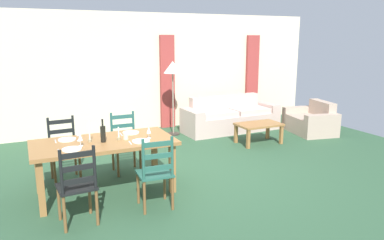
{
  "coord_description": "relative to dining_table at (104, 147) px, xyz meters",
  "views": [
    {
      "loc": [
        -2.3,
        -5.06,
        2.12
      ],
      "look_at": [
        0.29,
        0.55,
        0.75
      ],
      "focal_mm": 34.56,
      "sensor_mm": 36.0,
      "label": 1
    }
  ],
  "objects": [
    {
      "name": "wall_far",
      "position": [
        1.36,
        3.45,
        0.69
      ],
      "size": [
        9.6,
        0.16,
        2.7
      ],
      "primitive_type": "cube",
      "color": "beige",
      "rests_on": "ground_plane"
    },
    {
      "name": "wine_glass_far_left",
      "position": [
        -0.3,
        0.14,
        0.2
      ],
      "size": [
        0.06,
        0.06,
        0.16
      ],
      "color": "white",
      "rests_on": "dining_table"
    },
    {
      "name": "dining_table",
      "position": [
        0.0,
        0.0,
        0.0
      ],
      "size": [
        1.9,
        0.96,
        0.75
      ],
      "color": "#9A6737",
      "rests_on": "ground_plane"
    },
    {
      "name": "ground_plane",
      "position": [
        1.36,
        0.15,
        -0.67
      ],
      "size": [
        9.6,
        9.6,
        0.02
      ],
      "primitive_type": "cube",
      "color": "#2D5035"
    },
    {
      "name": "candle_tall",
      "position": [
        -0.18,
        0.02,
        0.17
      ],
      "size": [
        0.05,
        0.05,
        0.3
      ],
      "color": "#998C66",
      "rests_on": "dining_table"
    },
    {
      "name": "wine_glass_near_right",
      "position": [
        0.6,
        -0.13,
        0.2
      ],
      "size": [
        0.06,
        0.06,
        0.16
      ],
      "color": "white",
      "rests_on": "dining_table"
    },
    {
      "name": "coffee_table",
      "position": [
        3.38,
        1.18,
        -0.31
      ],
      "size": [
        0.9,
        0.56,
        0.42
      ],
      "color": "#9A6737",
      "rests_on": "ground_plane"
    },
    {
      "name": "candle_short",
      "position": [
        0.2,
        -0.04,
        0.14
      ],
      "size": [
        0.05,
        0.05,
        0.18
      ],
      "color": "#998C66",
      "rests_on": "dining_table"
    },
    {
      "name": "standing_lamp",
      "position": [
        2.06,
        2.58,
        0.75
      ],
      "size": [
        0.4,
        0.4,
        1.64
      ],
      "color": "#332D28",
      "rests_on": "ground_plane"
    },
    {
      "name": "fork_near_left",
      "position": [
        -0.6,
        -0.25,
        0.09
      ],
      "size": [
        0.03,
        0.17,
        0.01
      ],
      "primitive_type": "cube",
      "rotation": [
        0.0,
        0.0,
        0.09
      ],
      "color": "silver",
      "rests_on": "dining_table"
    },
    {
      "name": "couch",
      "position": [
        3.41,
        2.4,
        -0.37
      ],
      "size": [
        2.31,
        0.88,
        0.8
      ],
      "color": "#C3A79C",
      "rests_on": "ground_plane"
    },
    {
      "name": "curtain_panel_left",
      "position": [
        2.21,
        3.31,
        0.44
      ],
      "size": [
        0.35,
        0.08,
        2.2
      ],
      "primitive_type": "cube",
      "color": "#A33935",
      "rests_on": "ground_plane"
    },
    {
      "name": "fork_far_left",
      "position": [
        -0.6,
        0.25,
        0.09
      ],
      "size": [
        0.02,
        0.17,
        0.01
      ],
      "primitive_type": "cube",
      "rotation": [
        0.0,
        0.0,
        -0.02
      ],
      "color": "silver",
      "rests_on": "dining_table"
    },
    {
      "name": "dining_chair_near_right",
      "position": [
        0.47,
        -0.77,
        -0.19
      ],
      "size": [
        0.44,
        0.43,
        0.96
      ],
      "color": "#26594A",
      "rests_on": "ground_plane"
    },
    {
      "name": "armchair_upholstered",
      "position": [
        5.03,
        1.42,
        -0.41
      ],
      "size": [
        1.0,
        1.29,
        0.72
      ],
      "color": "tan",
      "rests_on": "ground_plane"
    },
    {
      "name": "coffee_cup_primary",
      "position": [
        0.29,
        -0.05,
        0.13
      ],
      "size": [
        0.07,
        0.07,
        0.09
      ],
      "primitive_type": "cylinder",
      "color": "beige",
      "rests_on": "dining_table"
    },
    {
      "name": "dining_chair_far_left",
      "position": [
        -0.46,
        0.77,
        -0.19
      ],
      "size": [
        0.44,
        0.42,
        0.96
      ],
      "color": "black",
      "rests_on": "ground_plane"
    },
    {
      "name": "wine_glass_near_left",
      "position": [
        -0.32,
        -0.13,
        0.2
      ],
      "size": [
        0.06,
        0.06,
        0.16
      ],
      "color": "white",
      "rests_on": "dining_table"
    },
    {
      "name": "dinner_plate_near_left",
      "position": [
        -0.45,
        -0.25,
        0.1
      ],
      "size": [
        0.24,
        0.24,
        0.02
      ],
      "primitive_type": "cylinder",
      "color": "white",
      "rests_on": "dining_table"
    },
    {
      "name": "dining_chair_near_left",
      "position": [
        -0.48,
        -0.79,
        -0.19
      ],
      "size": [
        0.45,
        0.43,
        0.96
      ],
      "color": "black",
      "rests_on": "ground_plane"
    },
    {
      "name": "dinner_plate_far_left",
      "position": [
        -0.45,
        0.25,
        0.1
      ],
      "size": [
        0.24,
        0.24,
        0.02
      ],
      "primitive_type": "cylinder",
      "color": "white",
      "rests_on": "dining_table"
    },
    {
      "name": "dining_chair_far_right",
      "position": [
        0.48,
        0.74,
        -0.19
      ],
      "size": [
        0.42,
        0.4,
        0.96
      ],
      "color": "#23554E",
      "rests_on": "ground_plane"
    },
    {
      "name": "fork_far_right",
      "position": [
        0.3,
        0.25,
        0.09
      ],
      "size": [
        0.02,
        0.17,
        0.01
      ],
      "primitive_type": "cube",
      "rotation": [
        0.0,
        0.0,
        -0.04
      ],
      "color": "silver",
      "rests_on": "dining_table"
    },
    {
      "name": "dinner_plate_near_right",
      "position": [
        0.45,
        -0.25,
        0.1
      ],
      "size": [
        0.24,
        0.24,
        0.02
      ],
      "primitive_type": "cylinder",
      "color": "white",
      "rests_on": "dining_table"
    },
    {
      "name": "fork_near_right",
      "position": [
        0.3,
        -0.25,
        0.09
      ],
      "size": [
        0.03,
        0.17,
        0.01
      ],
      "primitive_type": "cube",
      "rotation": [
        0.0,
        0.0,
        -0.08
      ],
      "color": "silver",
      "rests_on": "dining_table"
    },
    {
      "name": "dinner_plate_far_right",
      "position": [
        0.45,
        0.25,
        0.1
      ],
      "size": [
        0.24,
        0.24,
        0.02
      ],
      "primitive_type": "cylinder",
      "color": "white",
      "rests_on": "dining_table"
    },
    {
      "name": "curtain_panel_right",
      "position": [
        4.61,
        3.31,
        0.44
      ],
      "size": [
        0.35,
        0.08,
        2.2
      ],
      "primitive_type": "cube",
      "color": "#A33935",
      "rests_on": "ground_plane"
    },
    {
      "name": "wine_bottle",
      "position": [
        -0.01,
        -0.05,
        0.2
      ],
      "size": [
        0.07,
        0.07,
        0.32
      ],
      "color": "black",
      "rests_on": "dining_table"
    }
  ]
}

